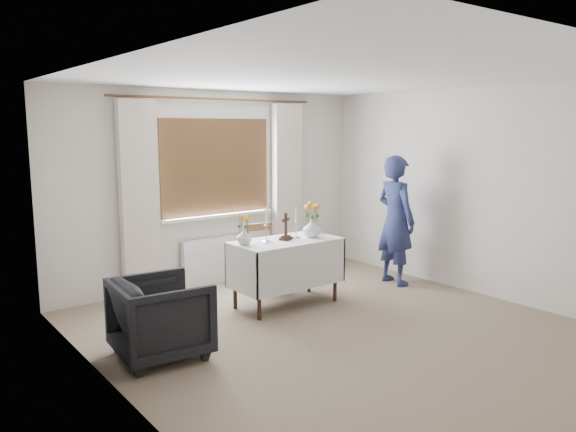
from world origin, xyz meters
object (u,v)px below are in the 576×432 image
at_px(armchair, 161,318).
at_px(flower_vase_left, 244,237).
at_px(person, 396,220).
at_px(flower_vase_right, 312,228).
at_px(altar_table, 286,273).
at_px(wooden_chair, 265,257).
at_px(wooden_cross, 286,227).

distance_m(armchair, flower_vase_left, 1.48).
bearing_deg(person, flower_vase_right, 91.58).
xyz_separation_m(person, flower_vase_right, (-1.34, 0.08, 0.03)).
distance_m(altar_table, flower_vase_left, 0.70).
height_order(wooden_chair, wooden_cross, wooden_cross).
bearing_deg(altar_table, flower_vase_right, -8.59).
bearing_deg(armchair, altar_table, -69.48).
distance_m(altar_table, wooden_chair, 0.69).
xyz_separation_m(armchair, wooden_cross, (1.78, 0.51, 0.56)).
relative_size(armchair, person, 0.47).
height_order(altar_table, flower_vase_left, flower_vase_left).
height_order(altar_table, wooden_chair, wooden_chair).
bearing_deg(wooden_cross, wooden_chair, 52.84).
height_order(altar_table, wooden_cross, wooden_cross).
bearing_deg(wooden_chair, altar_table, -95.18).
xyz_separation_m(wooden_cross, flower_vase_right, (0.33, -0.06, -0.05)).
bearing_deg(wooden_cross, flower_vase_left, 148.83).
xyz_separation_m(wooden_chair, flower_vase_right, (0.16, -0.72, 0.46)).
relative_size(wooden_cross, flower_vase_right, 1.43).
relative_size(armchair, wooden_cross, 2.55).
height_order(person, flower_vase_right, person).
distance_m(person, flower_vase_right, 1.34).
relative_size(armchair, flower_vase_left, 4.52).
bearing_deg(wooden_chair, person, -18.73).
bearing_deg(altar_table, wooden_cross, 64.73).
bearing_deg(armchair, person, -79.17).
height_order(wooden_cross, flower_vase_left, wooden_cross).
height_order(person, wooden_cross, person).
relative_size(person, wooden_cross, 5.43).
bearing_deg(armchair, wooden_cross, -69.22).
xyz_separation_m(altar_table, wooden_chair, (0.18, 0.67, 0.03)).
relative_size(person, flower_vase_right, 7.75).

